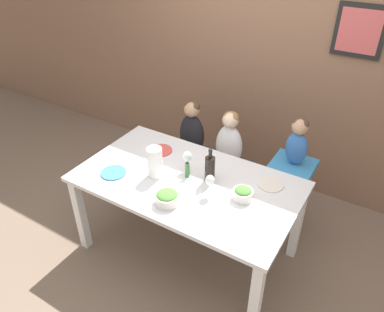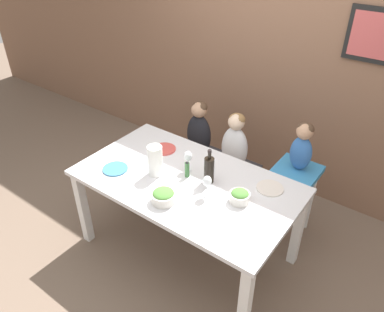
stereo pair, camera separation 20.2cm
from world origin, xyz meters
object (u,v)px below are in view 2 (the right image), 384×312
at_px(chair_far_left, 199,159).
at_px(chair_right_highchair, 295,182).
at_px(paper_towel_roll, 155,161).
at_px(dinner_plate_back_right, 270,188).
at_px(wine_glass_far, 188,157).
at_px(salad_bowl_large, 163,196).
at_px(person_child_left, 199,129).
at_px(wine_glass_near, 207,182).
at_px(person_child_center, 235,142).
at_px(person_baby_right, 302,144).
at_px(dinner_plate_back_left, 164,149).
at_px(salad_bowl_small, 240,196).
at_px(chair_far_center, 233,173).
at_px(wine_bottle, 209,169).
at_px(dinner_plate_front_left, 115,169).

xyz_separation_m(chair_far_left, chair_right_highchair, (1.02, 0.00, 0.17)).
distance_m(paper_towel_roll, dinner_plate_back_right, 0.90).
bearing_deg(wine_glass_far, salad_bowl_large, -77.66).
height_order(person_child_left, wine_glass_near, person_child_left).
relative_size(chair_far_left, person_child_center, 0.79).
relative_size(paper_towel_roll, dinner_plate_back_right, 1.23).
relative_size(chair_far_left, person_baby_right, 1.05).
relative_size(chair_far_left, dinner_plate_back_left, 2.21).
bearing_deg(wine_glass_near, salad_bowl_small, 20.96).
height_order(chair_right_highchair, person_child_center, person_child_center).
relative_size(salad_bowl_large, dinner_plate_back_right, 0.89).
xyz_separation_m(person_child_left, person_baby_right, (1.02, 0.00, 0.20)).
bearing_deg(chair_far_left, person_child_left, 90.00).
bearing_deg(salad_bowl_small, chair_right_highchair, 79.05).
bearing_deg(wine_glass_far, wine_glass_near, -30.34).
height_order(chair_far_center, person_child_center, person_child_center).
bearing_deg(person_child_center, salad_bowl_small, -57.21).
relative_size(chair_far_center, wine_glass_far, 2.56).
height_order(person_child_center, wine_bottle, wine_bottle).
distance_m(wine_glass_near, dinner_plate_back_left, 0.73).
distance_m(person_child_left, wine_glass_near, 1.06).
bearing_deg(salad_bowl_small, dinner_plate_front_left, -165.96).
bearing_deg(wine_glass_near, wine_bottle, 119.43).
relative_size(wine_bottle, paper_towel_roll, 1.14).
distance_m(person_child_center, wine_glass_far, 0.67).
xyz_separation_m(person_child_left, salad_bowl_small, (0.88, -0.74, 0.09)).
xyz_separation_m(person_baby_right, dinner_plate_front_left, (-1.14, -0.99, -0.16)).
xyz_separation_m(paper_towel_roll, dinner_plate_front_left, (-0.30, -0.15, -0.12)).
xyz_separation_m(wine_bottle, dinner_plate_back_left, (-0.57, 0.14, -0.11)).
xyz_separation_m(chair_far_center, dinner_plate_back_right, (0.59, -0.47, 0.40)).
bearing_deg(wine_glass_near, person_baby_right, 65.99).
distance_m(salad_bowl_large, dinner_plate_front_left, 0.57).
bearing_deg(paper_towel_roll, salad_bowl_large, -39.97).
relative_size(dinner_plate_front_left, dinner_plate_back_left, 1.00).
distance_m(person_child_left, paper_towel_roll, 0.87).
bearing_deg(wine_glass_far, paper_towel_roll, -132.34).
relative_size(person_child_left, person_baby_right, 1.34).
distance_m(person_baby_right, dinner_plate_back_left, 1.16).
relative_size(person_child_center, salad_bowl_large, 3.17).
bearing_deg(chair_far_center, chair_far_left, 180.00).
bearing_deg(chair_right_highchair, dinner_plate_back_right, -93.73).
bearing_deg(chair_right_highchair, dinner_plate_front_left, -139.27).
relative_size(wine_glass_near, dinner_plate_back_left, 0.86).
xyz_separation_m(person_baby_right, dinner_plate_back_right, (-0.03, -0.47, -0.16)).
height_order(wine_bottle, dinner_plate_front_left, wine_bottle).
bearing_deg(wine_bottle, paper_towel_roll, -157.00).
bearing_deg(chair_far_center, person_child_left, 179.88).
relative_size(person_baby_right, wine_glass_near, 2.43).
xyz_separation_m(salad_bowl_large, dinner_plate_front_left, (-0.57, 0.07, -0.04)).
height_order(paper_towel_roll, wine_glass_near, paper_towel_roll).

